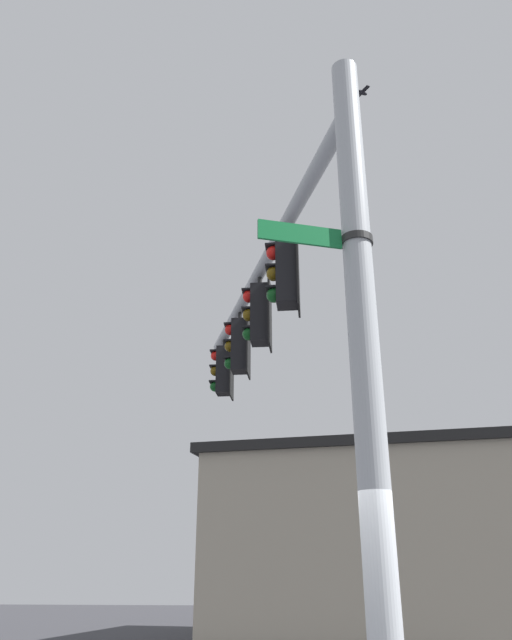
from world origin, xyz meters
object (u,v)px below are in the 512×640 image
(street_name_sign, at_px, (334,239))
(bird_flying, at_px, (362,92))
(traffic_light_mid_inner, at_px, (259,314))
(traffic_light_mid_outer, at_px, (239,346))
(traffic_light_arm_end, at_px, (223,371))
(traffic_light_nearest_pole, at_px, (285,273))

(street_name_sign, xyz_separation_m, bird_flying, (3.79, -0.86, 5.40))
(traffic_light_mid_inner, xyz_separation_m, traffic_light_mid_outer, (1.50, 0.53, 0.00))
(traffic_light_mid_inner, height_order, bird_flying, bird_flying)
(bird_flying, bearing_deg, traffic_light_arm_end, 44.22)
(traffic_light_mid_inner, height_order, street_name_sign, traffic_light_mid_inner)
(traffic_light_mid_outer, bearing_deg, street_name_sign, -162.70)
(traffic_light_mid_inner, bearing_deg, traffic_light_nearest_pole, -160.42)
(traffic_light_mid_inner, bearing_deg, street_name_sign, -163.58)
(traffic_light_mid_outer, distance_m, bird_flying, 5.46)
(traffic_light_mid_outer, distance_m, traffic_light_arm_end, 1.60)
(traffic_light_arm_end, bearing_deg, traffic_light_mid_inner, -160.42)
(traffic_light_mid_outer, xyz_separation_m, bird_flying, (-1.69, -2.57, 4.51))
(traffic_light_nearest_pole, xyz_separation_m, street_name_sign, (-2.47, -0.64, -0.89))
(street_name_sign, bearing_deg, traffic_light_nearest_pole, 14.45)
(traffic_light_mid_outer, bearing_deg, traffic_light_arm_end, 19.58)
(traffic_light_mid_outer, height_order, traffic_light_arm_end, same)
(traffic_light_nearest_pole, relative_size, traffic_light_arm_end, 1.00)
(traffic_light_arm_end, distance_m, street_name_sign, 7.39)
(traffic_light_nearest_pole, relative_size, bird_flying, 3.47)
(traffic_light_nearest_pole, xyz_separation_m, traffic_light_mid_outer, (3.01, 1.07, 0.00))
(traffic_light_mid_inner, bearing_deg, traffic_light_arm_end, 19.58)
(traffic_light_nearest_pole, distance_m, traffic_light_mid_outer, 3.19)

